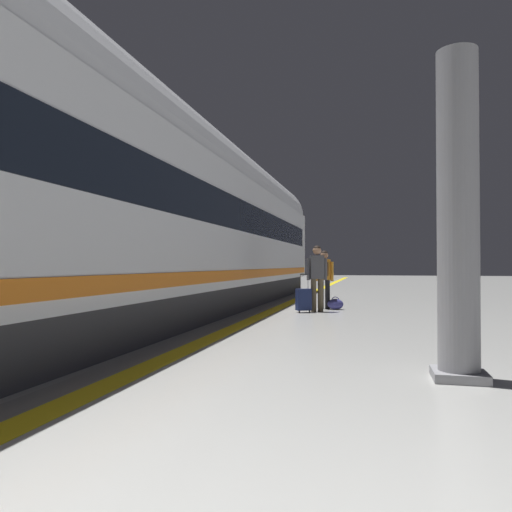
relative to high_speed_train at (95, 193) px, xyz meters
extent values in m
cube|color=yellow|center=(2.03, 0.94, -2.50)|extent=(0.36, 80.00, 0.01)
cube|color=slate|center=(1.74, 0.94, -2.50)|extent=(0.54, 80.00, 0.01)
cube|color=#38383D|center=(0.00, 0.49, -2.15)|extent=(2.67, 29.92, 0.70)
cube|color=silver|center=(0.00, 0.49, -0.35)|extent=(2.90, 31.16, 2.90)
cylinder|color=silver|center=(0.00, 0.49, 1.05)|extent=(2.84, 30.54, 2.84)
cube|color=black|center=(0.00, 0.49, 0.00)|extent=(2.93, 29.29, 0.80)
cube|color=orange|center=(0.00, 0.49, -1.50)|extent=(2.94, 30.54, 0.24)
cube|color=gray|center=(-1.46, 5.17, -0.60)|extent=(0.02, 0.90, 2.00)
cylinder|color=brown|center=(3.16, 5.39, -2.07)|extent=(0.15, 0.15, 0.87)
cylinder|color=brown|center=(3.33, 5.45, -2.07)|extent=(0.15, 0.15, 0.87)
cube|color=#4C4C51|center=(3.25, 5.42, -1.32)|extent=(0.40, 0.31, 0.62)
cylinder|color=#4C4C51|center=(3.03, 5.35, -1.37)|extent=(0.09, 0.09, 0.58)
cylinder|color=#4C4C51|center=(3.46, 5.50, -1.37)|extent=(0.09, 0.09, 0.58)
sphere|color=#A37556|center=(3.25, 5.42, -0.88)|extent=(0.23, 0.23, 0.23)
sphere|color=black|center=(3.25, 5.42, -0.85)|extent=(0.21, 0.21, 0.21)
cube|color=#19234C|center=(2.93, 5.13, -2.16)|extent=(0.44, 0.38, 0.56)
cube|color=#19234C|center=(2.87, 5.23, -2.23)|extent=(0.28, 0.17, 0.31)
cylinder|color=black|center=(2.83, 5.00, -2.47)|extent=(0.05, 0.06, 0.06)
cylinder|color=black|center=(3.08, 5.14, -2.47)|extent=(0.05, 0.06, 0.06)
cylinder|color=gray|center=(2.86, 5.03, -1.69)|extent=(0.02, 0.02, 0.38)
cylinder|color=gray|center=(3.04, 5.13, -1.69)|extent=(0.02, 0.02, 0.38)
cube|color=black|center=(2.95, 5.08, -1.50)|extent=(0.20, 0.13, 0.02)
cylinder|color=black|center=(3.26, 6.33, -2.10)|extent=(0.14, 0.14, 0.82)
cylinder|color=black|center=(3.44, 6.33, -2.10)|extent=(0.14, 0.14, 0.82)
cube|color=orange|center=(3.35, 6.33, -1.40)|extent=(0.33, 0.20, 0.58)
cylinder|color=orange|center=(3.14, 6.34, -1.44)|extent=(0.09, 0.09, 0.54)
cylinder|color=orange|center=(3.56, 6.34, -1.44)|extent=(0.09, 0.09, 0.54)
sphere|color=#A37556|center=(3.35, 6.33, -0.98)|extent=(0.21, 0.21, 0.21)
sphere|color=black|center=(3.35, 6.33, -0.95)|extent=(0.20, 0.20, 0.20)
cube|color=brown|center=(3.35, 6.19, -1.38)|extent=(0.25, 0.14, 0.39)
ellipsoid|color=navy|center=(3.67, 6.17, -2.35)|extent=(0.44, 0.26, 0.30)
torus|color=navy|center=(3.67, 6.17, -2.25)|extent=(0.22, 0.02, 0.22)
cylinder|color=gray|center=(5.62, -1.91, -0.70)|extent=(0.44, 0.44, 3.60)
cube|color=gray|center=(5.62, -1.91, -2.45)|extent=(0.56, 0.56, 0.10)
camera|label=1|loc=(4.73, -7.64, -1.25)|focal=34.50mm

